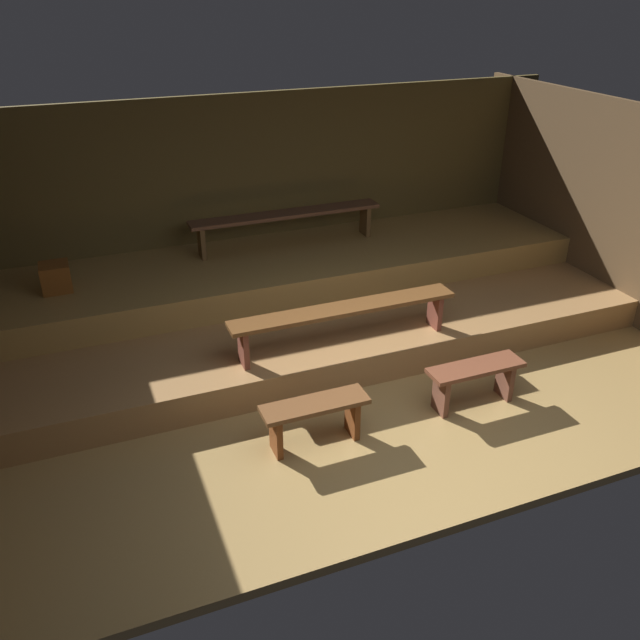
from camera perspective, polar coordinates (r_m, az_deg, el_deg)
The scene contains 10 objects.
ground at distance 6.65m, azimuth 1.80°, elevation -3.35°, with size 7.19×4.84×0.08m, color #9A7A46.
wall_back at distance 7.94m, azimuth -4.04°, elevation 11.12°, with size 7.19×0.06×2.26m, color brown.
wall_right at distance 7.92m, azimuth 24.16°, elevation 8.72°, with size 0.06×4.84×2.26m, color brown.
platform_lower at distance 7.12m, azimuth -0.42°, elevation 0.70°, with size 6.39×2.63×0.31m, color #9F7445.
platform_middle at distance 7.48m, azimuth -2.04°, elevation 4.66°, with size 6.39×1.48×0.31m, color #A48043.
bench_floor_left at distance 5.30m, azimuth -0.44°, elevation -8.14°, with size 0.87×0.26×0.40m.
bench_floor_right at distance 5.91m, azimuth 13.26°, elevation -4.78°, with size 0.87×0.26×0.40m.
bench_lower_center at distance 6.04m, azimuth 2.13°, elevation 0.56°, with size 2.18×0.26×0.40m.
bench_middle_center at distance 7.56m, azimuth -2.92°, elevation 8.80°, with size 2.22×0.26×0.40m.
wooden_crate_middle at distance 6.99m, azimuth -21.92°, elevation 3.45°, with size 0.28×0.28×0.28m, color brown.
Camera 1 is at (-2.30, -3.19, 3.39)m, focal length 36.94 mm.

